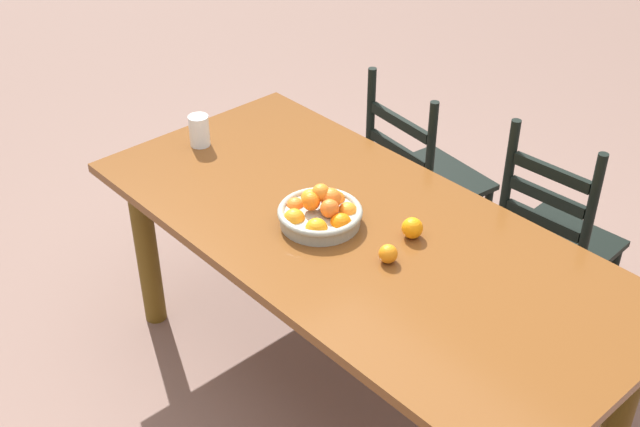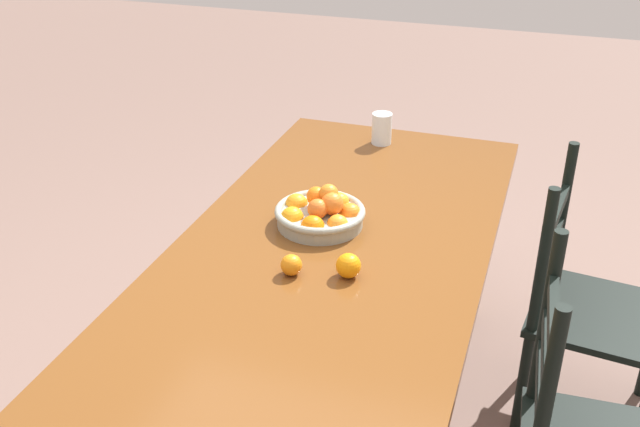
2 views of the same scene
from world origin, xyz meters
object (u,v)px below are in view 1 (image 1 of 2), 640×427
at_px(dining_table, 358,257).
at_px(drinking_glass, 199,131).
at_px(chair_near_window, 422,182).
at_px(orange_loose_1, 388,254).
at_px(chair_by_cabinet, 553,246).
at_px(orange_loose_0, 412,228).
at_px(fruit_bowl, 321,213).

bearing_deg(dining_table, drinking_glass, -175.93).
bearing_deg(chair_near_window, orange_loose_1, 131.39).
height_order(orange_loose_1, drinking_glass, drinking_glass).
bearing_deg(chair_by_cabinet, drinking_glass, 33.37).
bearing_deg(orange_loose_0, dining_table, -147.10).
bearing_deg(chair_near_window, fruit_bowl, 114.91).
height_order(orange_loose_0, orange_loose_1, orange_loose_0).
height_order(dining_table, chair_by_cabinet, chair_by_cabinet).
bearing_deg(dining_table, chair_near_window, 116.64).
xyz_separation_m(fruit_bowl, orange_loose_0, (0.26, 0.17, -0.01)).
relative_size(fruit_bowl, orange_loose_0, 4.04).
height_order(dining_table, orange_loose_0, orange_loose_0).
height_order(chair_near_window, orange_loose_0, chair_near_window).
bearing_deg(orange_loose_1, dining_table, 162.69).
height_order(dining_table, orange_loose_1, orange_loose_1).
bearing_deg(fruit_bowl, orange_loose_0, 33.19).
relative_size(dining_table, chair_by_cabinet, 2.01).
height_order(fruit_bowl, orange_loose_1, fruit_bowl).
xyz_separation_m(chair_near_window, fruit_bowl, (0.28, -0.85, 0.36)).
xyz_separation_m(fruit_bowl, drinking_glass, (-0.72, 0.01, 0.02)).
bearing_deg(orange_loose_1, chair_near_window, 124.67).
bearing_deg(fruit_bowl, dining_table, 33.58).
relative_size(chair_near_window, chair_by_cabinet, 0.95).
bearing_deg(dining_table, orange_loose_0, 32.90).
height_order(chair_by_cabinet, orange_loose_0, chair_by_cabinet).
distance_m(chair_by_cabinet, drinking_glass, 1.44).
distance_m(chair_by_cabinet, orange_loose_0, 0.76).
relative_size(dining_table, chair_near_window, 2.11).
height_order(chair_near_window, fruit_bowl, chair_near_window).
xyz_separation_m(chair_by_cabinet, drinking_glass, (-1.12, -0.83, 0.35)).
bearing_deg(orange_loose_1, orange_loose_0, 104.47).
relative_size(orange_loose_0, orange_loose_1, 1.16).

